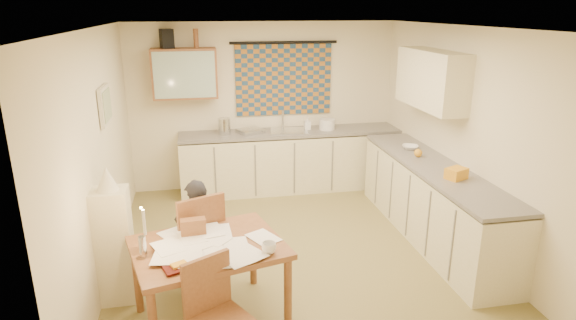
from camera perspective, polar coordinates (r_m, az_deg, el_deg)
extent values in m
cube|color=olive|center=(5.70, 0.66, -10.65)|extent=(4.00, 4.50, 0.02)
cube|color=white|center=(5.02, 0.76, 15.58)|extent=(4.00, 4.50, 0.02)
cube|color=beige|center=(7.39, -2.86, 6.38)|extent=(4.00, 0.02, 2.50)
cube|color=beige|center=(3.19, 9.06, -9.48)|extent=(4.00, 0.02, 2.50)
cube|color=beige|center=(5.21, -21.48, 0.35)|extent=(0.02, 4.50, 2.50)
cube|color=beige|center=(5.95, 20.05, 2.54)|extent=(0.02, 4.50, 2.50)
cube|color=navy|center=(7.33, -0.51, 9.48)|extent=(1.45, 0.03, 1.05)
cylinder|color=black|center=(7.25, -0.49, 13.77)|extent=(1.60, 0.04, 0.04)
cube|color=brown|center=(7.05, -12.15, 10.00)|extent=(0.90, 0.34, 0.70)
cube|color=#99B2A5|center=(6.88, -12.16, 9.82)|extent=(0.84, 0.02, 0.64)
cube|color=beige|center=(6.22, 16.62, 9.15)|extent=(0.34, 1.30, 0.70)
cube|color=beige|center=(5.49, -20.89, 6.09)|extent=(0.04, 0.50, 0.40)
cube|color=beige|center=(5.48, -20.64, 6.11)|extent=(0.01, 0.42, 0.32)
cube|color=beige|center=(7.35, 0.28, -0.26)|extent=(3.30, 0.60, 0.86)
cube|color=#625E5C|center=(7.22, 0.29, 3.29)|extent=(3.30, 0.62, 0.04)
cube|color=beige|center=(6.06, 16.64, -5.02)|extent=(0.60, 2.95, 0.86)
cube|color=#625E5C|center=(5.91, 17.04, -0.81)|extent=(0.62, 2.95, 0.04)
cube|color=white|center=(5.38, 20.92, -8.66)|extent=(0.55, 0.55, 0.83)
cube|color=black|center=(5.21, 21.43, -4.42)|extent=(0.52, 0.52, 0.03)
cube|color=silver|center=(7.22, 0.13, 3.13)|extent=(0.61, 0.53, 0.10)
cylinder|color=silver|center=(7.34, -0.63, 4.81)|extent=(0.04, 0.04, 0.28)
cube|color=silver|center=(7.12, -4.48, 3.44)|extent=(0.44, 0.42, 0.06)
cylinder|color=silver|center=(7.07, -7.55, 3.99)|extent=(0.19, 0.19, 0.24)
cylinder|color=white|center=(7.33, 4.65, 4.25)|extent=(0.28, 0.28, 0.16)
imported|color=white|center=(7.30, 2.31, 4.38)|extent=(0.09, 0.10, 0.20)
imported|color=white|center=(6.48, 14.28, 1.47)|extent=(0.37, 0.37, 0.05)
cube|color=orange|center=(5.50, 19.33, -1.51)|extent=(0.27, 0.24, 0.12)
sphere|color=orange|center=(6.16, 15.17, 0.81)|extent=(0.10, 0.10, 0.10)
cube|color=black|center=(7.01, -14.19, 13.78)|extent=(0.21, 0.24, 0.26)
cylinder|color=#195926|center=(7.01, -13.83, 13.80)|extent=(0.08, 0.08, 0.26)
cylinder|color=brown|center=(7.00, -10.86, 13.98)|extent=(0.08, 0.08, 0.26)
cube|color=brown|center=(4.24, -9.45, -10.21)|extent=(1.44, 1.22, 0.05)
cube|color=brown|center=(4.88, -11.00, -9.40)|extent=(0.61, 0.61, 0.04)
cube|color=brown|center=(4.58, -10.17, -7.35)|extent=(0.45, 0.22, 0.51)
cube|color=brown|center=(3.83, -9.63, -14.20)|extent=(0.38, 0.24, 0.45)
imported|color=black|center=(4.82, -10.66, -8.75)|extent=(0.46, 0.33, 1.15)
cube|color=beige|center=(4.84, -19.83, -9.57)|extent=(0.32, 0.30, 1.12)
cone|color=beige|center=(4.59, -20.69, -2.07)|extent=(0.20, 0.20, 0.22)
cube|color=brown|center=(4.38, -11.17, -7.85)|extent=(0.23, 0.12, 0.16)
imported|color=white|center=(4.03, -2.27, -10.37)|extent=(0.22, 0.22, 0.10)
imported|color=#6C0D04|center=(3.92, -14.62, -12.46)|extent=(0.32, 0.34, 0.02)
imported|color=orange|center=(4.10, -14.84, -11.14)|extent=(0.34, 0.35, 0.02)
cube|color=orange|center=(3.93, -12.77, -12.12)|extent=(0.14, 0.12, 0.04)
cube|color=black|center=(4.03, -6.30, -11.12)|extent=(0.14, 0.07, 0.02)
cylinder|color=silver|center=(4.13, -16.85, -9.80)|extent=(0.07, 0.07, 0.18)
cylinder|color=white|center=(4.07, -16.69, -7.10)|extent=(0.03, 0.03, 0.22)
sphere|color=#FFCC66|center=(4.03, -17.05, -5.46)|extent=(0.02, 0.02, 0.02)
cube|color=white|center=(4.46, -8.18, -8.34)|extent=(0.22, 0.30, 0.00)
cube|color=white|center=(4.08, -10.54, -11.03)|extent=(0.22, 0.30, 0.00)
cube|color=white|center=(4.45, -13.27, -8.67)|extent=(0.33, 0.36, 0.00)
cube|color=white|center=(4.30, -2.95, -9.15)|extent=(0.32, 0.36, 0.00)
cube|color=white|center=(4.01, -9.05, -11.42)|extent=(0.33, 0.36, 0.00)
cube|color=white|center=(4.18, -6.20, -10.00)|extent=(0.22, 0.31, 0.00)
cube|color=white|center=(4.35, -12.08, -9.11)|extent=(0.23, 0.31, 0.00)
cube|color=white|center=(4.35, -9.06, -8.93)|extent=(0.34, 0.36, 0.00)
cube|color=white|center=(4.08, -8.82, -10.75)|extent=(0.28, 0.34, 0.00)
cube|color=white|center=(4.30, -8.94, -9.17)|extent=(0.36, 0.35, 0.00)
cube|color=white|center=(3.97, -8.22, -11.57)|extent=(0.23, 0.31, 0.00)
cube|color=white|center=(4.24, -11.19, -9.70)|extent=(0.33, 0.36, 0.00)
cube|color=white|center=(4.36, -11.35, -8.88)|extent=(0.28, 0.34, 0.00)
cube|color=white|center=(4.44, -9.22, -8.22)|extent=(0.27, 0.33, 0.00)
cube|color=white|center=(4.02, -4.71, -10.96)|extent=(0.33, 0.36, 0.00)
cube|color=white|center=(3.95, -6.18, -11.47)|extent=(0.32, 0.36, 0.00)
cube|color=white|center=(4.08, -14.27, -10.96)|extent=(0.25, 0.32, 0.00)
cube|color=white|center=(4.00, -11.53, -11.29)|extent=(0.23, 0.31, 0.00)
cube|color=white|center=(4.21, -14.09, -9.96)|extent=(0.31, 0.36, 0.00)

